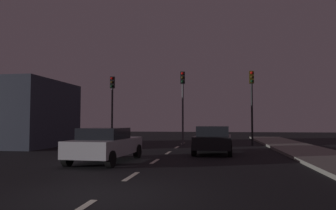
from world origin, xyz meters
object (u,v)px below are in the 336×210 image
Objects in this scene: traffic_signal_left at (112,97)px; car_adjacent_lane at (106,144)px; car_stopped_ahead at (213,139)px; traffic_signal_center at (183,94)px; traffic_signal_right at (252,94)px.

car_adjacent_lane is (3.29, -10.46, -2.86)m from traffic_signal_left.
car_stopped_ahead is at bearing -38.53° from traffic_signal_left.
traffic_signal_left reaches higher than car_adjacent_lane.
car_stopped_ahead is (2.29, -6.15, -3.02)m from traffic_signal_center.
traffic_signal_left is 1.17× the size of car_adjacent_lane.
traffic_signal_center is at bearing 180.00° from traffic_signal_right.
car_stopped_ahead is at bearing -69.61° from traffic_signal_center.
traffic_signal_center is at bearing 78.41° from car_adjacent_lane.
traffic_signal_center is at bearing 0.01° from traffic_signal_left.
traffic_signal_right is 1.28× the size of car_stopped_ahead.
car_stopped_ahead is (7.72, -6.15, -2.86)m from traffic_signal_left.
car_adjacent_lane is at bearing -124.27° from traffic_signal_right.
traffic_signal_left reaches higher than car_stopped_ahead.
traffic_signal_left is 5.44m from traffic_signal_center.
car_adjacent_lane is (-7.13, -10.46, -2.97)m from traffic_signal_right.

